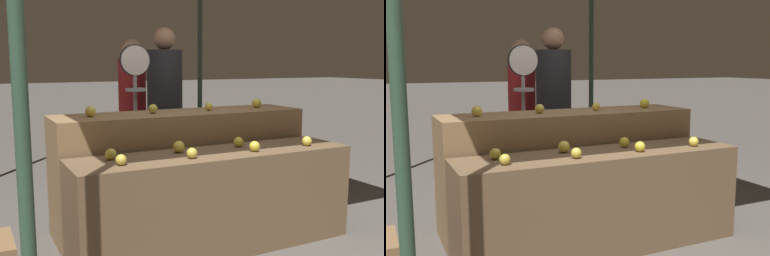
% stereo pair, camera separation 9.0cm
% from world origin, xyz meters
% --- Properties ---
extents(ground_plane, '(60.00, 60.00, 0.00)m').
position_xyz_m(ground_plane, '(0.00, 0.00, 0.00)').
color(ground_plane, '#59544F').
extents(display_counter_front, '(2.23, 0.55, 0.76)m').
position_xyz_m(display_counter_front, '(0.00, 0.00, 0.38)').
color(display_counter_front, brown).
rests_on(display_counter_front, ground_plane).
extents(display_counter_back, '(2.23, 0.55, 1.01)m').
position_xyz_m(display_counter_back, '(0.00, 0.60, 0.50)').
color(display_counter_back, olive).
rests_on(display_counter_back, ground_plane).
extents(apple_front_0, '(0.07, 0.07, 0.07)m').
position_xyz_m(apple_front_0, '(-0.78, -0.10, 0.80)').
color(apple_front_0, gold).
rests_on(apple_front_0, display_counter_front).
extents(apple_front_1, '(0.08, 0.08, 0.08)m').
position_xyz_m(apple_front_1, '(-0.26, -0.12, 0.80)').
color(apple_front_1, gold).
rests_on(apple_front_1, display_counter_front).
extents(apple_front_2, '(0.08, 0.08, 0.08)m').
position_xyz_m(apple_front_2, '(0.27, -0.11, 0.80)').
color(apple_front_2, gold).
rests_on(apple_front_2, display_counter_front).
extents(apple_front_3, '(0.08, 0.08, 0.08)m').
position_xyz_m(apple_front_3, '(0.79, -0.11, 0.80)').
color(apple_front_3, yellow).
rests_on(apple_front_3, display_counter_front).
extents(apple_front_4, '(0.08, 0.08, 0.08)m').
position_xyz_m(apple_front_4, '(-0.79, 0.10, 0.80)').
color(apple_front_4, gold).
rests_on(apple_front_4, display_counter_front).
extents(apple_front_5, '(0.09, 0.09, 0.09)m').
position_xyz_m(apple_front_5, '(-0.26, 0.11, 0.80)').
color(apple_front_5, yellow).
rests_on(apple_front_5, display_counter_front).
extents(apple_front_6, '(0.08, 0.08, 0.08)m').
position_xyz_m(apple_front_6, '(0.27, 0.10, 0.80)').
color(apple_front_6, gold).
rests_on(apple_front_6, display_counter_front).
extents(apple_back_0, '(0.08, 0.08, 0.08)m').
position_xyz_m(apple_back_0, '(-0.80, 0.61, 1.05)').
color(apple_back_0, yellow).
rests_on(apple_back_0, display_counter_back).
extents(apple_back_1, '(0.08, 0.08, 0.08)m').
position_xyz_m(apple_back_1, '(-0.27, 0.60, 1.05)').
color(apple_back_1, gold).
rests_on(apple_back_1, display_counter_back).
extents(apple_back_2, '(0.07, 0.07, 0.07)m').
position_xyz_m(apple_back_2, '(0.27, 0.59, 1.04)').
color(apple_back_2, yellow).
rests_on(apple_back_2, display_counter_back).
extents(apple_back_3, '(0.09, 0.09, 0.09)m').
position_xyz_m(apple_back_3, '(0.78, 0.59, 1.05)').
color(apple_back_3, gold).
rests_on(apple_back_3, display_counter_back).
extents(produce_scale, '(0.31, 0.20, 1.61)m').
position_xyz_m(produce_scale, '(-0.19, 1.24, 1.18)').
color(produce_scale, '#99999E').
rests_on(produce_scale, ground_plane).
extents(person_vendor_at_scale, '(0.47, 0.47, 1.80)m').
position_xyz_m(person_vendor_at_scale, '(0.25, 1.55, 1.04)').
color(person_vendor_at_scale, '#2D2D38').
rests_on(person_vendor_at_scale, ground_plane).
extents(person_customer_left, '(0.36, 0.36, 1.70)m').
position_xyz_m(person_customer_left, '(0.04, 1.99, 1.00)').
color(person_customer_left, '#2D2D38').
rests_on(person_customer_left, ground_plane).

